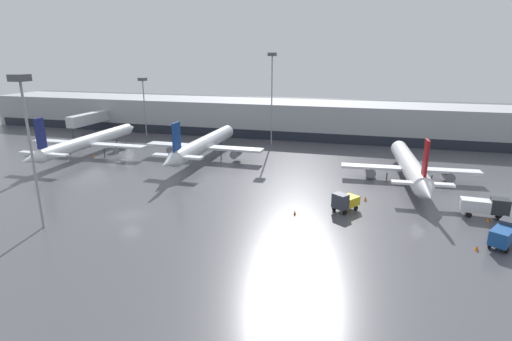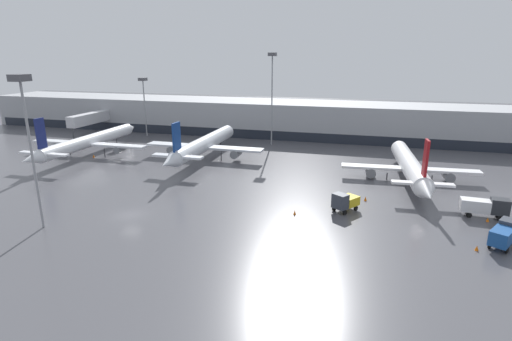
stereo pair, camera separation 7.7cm
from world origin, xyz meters
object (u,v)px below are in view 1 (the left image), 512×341
object	(u,v)px
service_truck_2	(485,206)
traffic_cone_4	(488,219)
service_truck_1	(345,201)
traffic_cone_3	(295,212)
parked_jet_1	(410,166)
traffic_cone_0	(93,156)
parked_jet_2	(88,142)
apron_light_mast_3	(143,89)
apron_light_mast_4	(272,75)
traffic_cone_2	(365,198)
apron_light_mast_2	(25,110)
service_truck_0	(504,233)
parked_jet_0	(204,144)
traffic_cone_1	(477,248)

from	to	relation	value
service_truck_2	traffic_cone_4	bearing A→B (deg)	-81.48
service_truck_1	traffic_cone_3	size ratio (longest dim) A/B	6.64
parked_jet_1	traffic_cone_0	size ratio (longest dim) A/B	53.50
parked_jet_1	parked_jet_2	world-z (taller)	parked_jet_2
parked_jet_1	service_truck_2	xyz separation A→B (m)	(8.47, -14.98, -0.98)
parked_jet_2	apron_light_mast_3	xyz separation A→B (m)	(0.74, 22.95, 9.33)
traffic_cone_0	traffic_cone_4	size ratio (longest dim) A/B	1.11
service_truck_2	apron_light_mast_4	distance (m)	55.22
apron_light_mast_3	service_truck_2	bearing A→B (deg)	-27.36
traffic_cone_2	apron_light_mast_2	world-z (taller)	apron_light_mast_2
parked_jet_2	service_truck_1	xyz separation A→B (m)	(55.95, -18.07, -1.59)
parked_jet_2	apron_light_mast_3	size ratio (longest dim) A/B	2.36
traffic_cone_3	service_truck_0	bearing A→B (deg)	-6.66
parked_jet_1	parked_jet_0	bearing A→B (deg)	80.19
parked_jet_0	parked_jet_2	bearing A→B (deg)	99.02
parked_jet_2	traffic_cone_3	bearing A→B (deg)	-113.75
traffic_cone_0	apron_light_mast_2	bearing A→B (deg)	-62.48
apron_light_mast_3	service_truck_0	bearing A→B (deg)	-32.61
parked_jet_2	traffic_cone_3	xyz separation A→B (m)	(49.42, -21.21, -2.76)
service_truck_2	traffic_cone_0	bearing A→B (deg)	173.26
parked_jet_1	traffic_cone_2	world-z (taller)	parked_jet_1
service_truck_0	apron_light_mast_3	size ratio (longest dim) A/B	0.35
traffic_cone_2	traffic_cone_0	bearing A→B (deg)	168.51
traffic_cone_4	apron_light_mast_3	size ratio (longest dim) A/B	0.04
apron_light_mast_3	apron_light_mast_4	size ratio (longest dim) A/B	0.71
traffic_cone_1	apron_light_mast_3	bearing A→B (deg)	145.14
parked_jet_1	apron_light_mast_2	xyz separation A→B (m)	(-46.84, -33.84, 12.44)
parked_jet_2	traffic_cone_0	size ratio (longest dim) A/B	56.92
parked_jet_1	service_truck_0	size ratio (longest dim) A/B	6.42
traffic_cone_0	traffic_cone_1	xyz separation A→B (m)	(69.04, -24.68, -0.03)
traffic_cone_1	traffic_cone_4	world-z (taller)	traffic_cone_1
service_truck_0	parked_jet_0	bearing A→B (deg)	90.56
traffic_cone_4	apron_light_mast_4	xyz separation A→B (m)	(-38.60, 38.15, 16.45)
apron_light_mast_3	apron_light_mast_4	xyz separation A→B (m)	(35.21, -1.52, 4.32)
traffic_cone_2	traffic_cone_4	bearing A→B (deg)	-13.51
service_truck_2	parked_jet_2	bearing A→B (deg)	172.51
traffic_cone_0	traffic_cone_2	bearing A→B (deg)	-11.49
service_truck_2	traffic_cone_2	bearing A→B (deg)	175.89
traffic_cone_0	parked_jet_0	bearing A→B (deg)	12.73
traffic_cone_0	traffic_cone_4	world-z (taller)	traffic_cone_0
parked_jet_2	traffic_cone_3	world-z (taller)	parked_jet_2
parked_jet_0	service_truck_2	distance (m)	52.53
service_truck_0	service_truck_1	distance (m)	19.30
traffic_cone_1	apron_light_mast_2	bearing A→B (deg)	-171.32
service_truck_1	apron_light_mast_4	xyz separation A→B (m)	(-20.01, 39.50, 15.24)
parked_jet_0	traffic_cone_3	xyz separation A→B (m)	(23.93, -25.06, -2.79)
parked_jet_2	traffic_cone_4	distance (m)	76.45
apron_light_mast_4	apron_light_mast_2	bearing A→B (deg)	-106.88
service_truck_0	traffic_cone_3	distance (m)	25.07
parked_jet_2	traffic_cone_1	bearing A→B (deg)	-110.67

